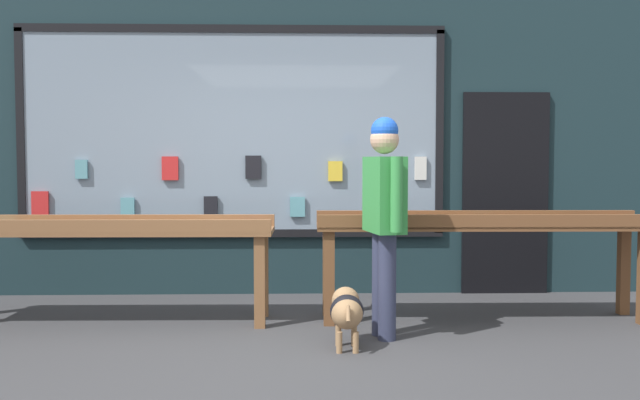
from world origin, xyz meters
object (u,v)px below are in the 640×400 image
object	(u,v)px
display_table_left	(104,237)
display_table_right	(481,233)
small_dog	(347,310)
person_browsing	(384,208)

from	to	relation	value
display_table_left	display_table_right	bearing A→B (deg)	-0.04
display_table_right	display_table_left	bearing A→B (deg)	179.96
display_table_left	small_dog	world-z (taller)	display_table_left
display_table_right	person_browsing	world-z (taller)	person_browsing
display_table_left	display_table_right	xyz separation A→B (m)	(3.26, -0.00, 0.02)
person_browsing	small_dog	distance (m)	0.86
display_table_left	small_dog	distance (m)	2.26
small_dog	display_table_right	bearing A→B (deg)	-52.53
display_table_left	display_table_right	world-z (taller)	display_table_right
display_table_left	person_browsing	size ratio (longest dim) A/B	1.67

